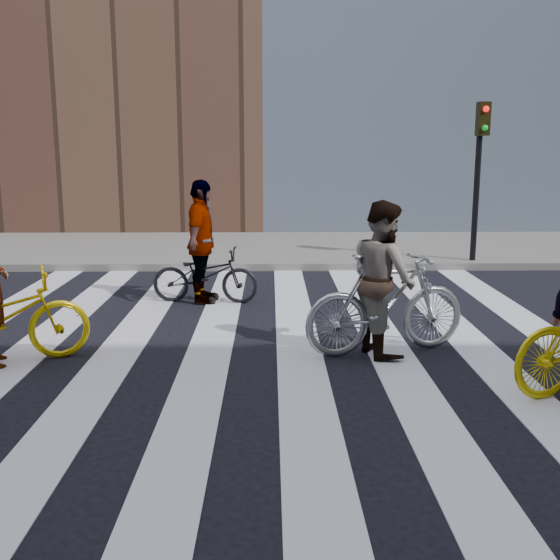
{
  "coord_description": "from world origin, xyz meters",
  "views": [
    {
      "loc": [
        0.2,
        -7.96,
        2.45
      ],
      "look_at": [
        0.32,
        0.3,
        0.77
      ],
      "focal_mm": 42.0,
      "sensor_mm": 36.0,
      "label": 1
    }
  ],
  "objects_px": {
    "rider_mid": "(383,278)",
    "bike_silver_mid": "(386,303)",
    "bike_dark_rear": "(205,275)",
    "rider_rear": "(201,242)",
    "traffic_signal": "(480,156)"
  },
  "relations": [
    {
      "from": "bike_silver_mid",
      "to": "rider_mid",
      "type": "distance_m",
      "value": 0.31
    },
    {
      "from": "bike_dark_rear",
      "to": "rider_rear",
      "type": "xyz_separation_m",
      "value": [
        -0.05,
        0.0,
        0.54
      ]
    },
    {
      "from": "rider_rear",
      "to": "bike_silver_mid",
      "type": "bearing_deg",
      "value": -131.3
    },
    {
      "from": "traffic_signal",
      "to": "bike_silver_mid",
      "type": "relative_size",
      "value": 1.62
    },
    {
      "from": "traffic_signal",
      "to": "bike_dark_rear",
      "type": "distance_m",
      "value": 6.32
    },
    {
      "from": "bike_dark_rear",
      "to": "traffic_signal",
      "type": "bearing_deg",
      "value": -54.4
    },
    {
      "from": "bike_dark_rear",
      "to": "rider_mid",
      "type": "height_order",
      "value": "rider_mid"
    },
    {
      "from": "bike_silver_mid",
      "to": "rider_rear",
      "type": "bearing_deg",
      "value": 27.36
    },
    {
      "from": "rider_mid",
      "to": "rider_rear",
      "type": "distance_m",
      "value": 3.61
    },
    {
      "from": "bike_silver_mid",
      "to": "traffic_signal",
      "type": "bearing_deg",
      "value": -41.99
    },
    {
      "from": "bike_dark_rear",
      "to": "rider_rear",
      "type": "relative_size",
      "value": 0.86
    },
    {
      "from": "bike_dark_rear",
      "to": "rider_mid",
      "type": "relative_size",
      "value": 0.92
    },
    {
      "from": "traffic_signal",
      "to": "bike_silver_mid",
      "type": "xyz_separation_m",
      "value": [
        -2.81,
        -5.68,
        -1.66
      ]
    },
    {
      "from": "rider_mid",
      "to": "bike_silver_mid",
      "type": "bearing_deg",
      "value": -105.63
    },
    {
      "from": "bike_silver_mid",
      "to": "rider_mid",
      "type": "bearing_deg",
      "value": 74.37
    }
  ]
}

